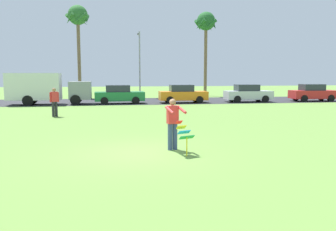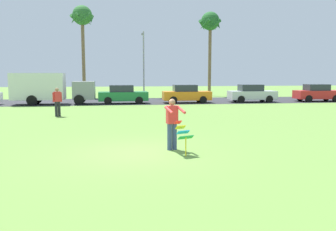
# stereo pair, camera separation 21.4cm
# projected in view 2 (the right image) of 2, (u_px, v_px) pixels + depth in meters

# --- Properties ---
(ground_plane) EXTENTS (120.00, 120.00, 0.00)m
(ground_plane) POSITION_uv_depth(u_px,v_px,m) (137.00, 153.00, 11.31)
(ground_plane) COLOR olive
(road_strip) EXTENTS (120.00, 8.00, 0.01)m
(road_strip) POSITION_uv_depth(u_px,v_px,m) (126.00, 101.00, 32.33)
(road_strip) COLOR #2D2D33
(road_strip) RESTS_ON ground
(person_kite_flyer) EXTENTS (0.66, 0.74, 1.73)m
(person_kite_flyer) POSITION_uv_depth(u_px,v_px,m) (172.00, 122.00, 11.61)
(person_kite_flyer) COLOR #384772
(person_kite_flyer) RESTS_ON ground
(kite_held) EXTENTS (0.57, 0.72, 1.07)m
(kite_held) POSITION_uv_depth(u_px,v_px,m) (183.00, 133.00, 10.88)
(kite_held) COLOR red
(kite_held) RESTS_ON ground
(parked_truck_grey_van) EXTENTS (6.74, 2.21, 2.62)m
(parked_truck_grey_van) POSITION_uv_depth(u_px,v_px,m) (49.00, 88.00, 28.93)
(parked_truck_grey_van) COLOR gray
(parked_truck_grey_van) RESTS_ON ground
(parked_car_green) EXTENTS (4.26, 1.95, 1.60)m
(parked_car_green) POSITION_uv_depth(u_px,v_px,m) (123.00, 95.00, 29.83)
(parked_car_green) COLOR #1E7238
(parked_car_green) RESTS_ON ground
(parked_car_orange) EXTENTS (4.20, 1.84, 1.60)m
(parked_car_orange) POSITION_uv_depth(u_px,v_px,m) (186.00, 94.00, 30.59)
(parked_car_orange) COLOR orange
(parked_car_orange) RESTS_ON ground
(parked_car_silver) EXTENTS (4.22, 1.88, 1.60)m
(parked_car_silver) POSITION_uv_depth(u_px,v_px,m) (252.00, 94.00, 31.41)
(parked_car_silver) COLOR silver
(parked_car_silver) RESTS_ON ground
(parked_car_red) EXTENTS (4.26, 1.94, 1.60)m
(parked_car_red) POSITION_uv_depth(u_px,v_px,m) (318.00, 93.00, 32.29)
(parked_car_red) COLOR red
(parked_car_red) RESTS_ON ground
(palm_tree_right_near) EXTENTS (2.58, 2.71, 9.89)m
(palm_tree_right_near) POSITION_uv_depth(u_px,v_px,m) (82.00, 20.00, 37.38)
(palm_tree_right_near) COLOR brown
(palm_tree_right_near) RESTS_ON ground
(palm_tree_centre_far) EXTENTS (2.58, 2.71, 9.60)m
(palm_tree_centre_far) POSITION_uv_depth(u_px,v_px,m) (210.00, 25.00, 39.56)
(palm_tree_centre_far) COLOR brown
(palm_tree_centre_far) RESTS_ON ground
(streetlight_pole) EXTENTS (0.24, 1.65, 7.00)m
(streetlight_pole) POSITION_uv_depth(u_px,v_px,m) (144.00, 60.00, 36.92)
(streetlight_pole) COLOR #9E9EA3
(streetlight_pole) RESTS_ON ground
(person_walker_near) EXTENTS (0.51, 0.37, 1.73)m
(person_walker_near) POSITION_uv_depth(u_px,v_px,m) (57.00, 101.00, 20.80)
(person_walker_near) COLOR #26262B
(person_walker_near) RESTS_ON ground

